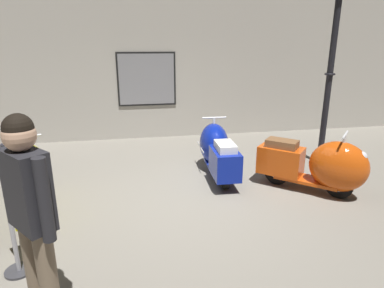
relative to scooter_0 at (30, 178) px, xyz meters
name	(u,v)px	position (x,y,z in m)	size (l,w,h in m)	color
ground_plane	(189,205)	(2.16, -0.32, -0.45)	(60.00, 60.00, 0.00)	slate
showroom_back_wall	(161,69)	(2.16, 3.46, 1.19)	(18.00, 0.24, 3.29)	#ADA89E
scooter_0	(30,178)	(0.00, 0.00, 0.00)	(0.89, 1.69, 0.99)	black
scooter_1	(217,150)	(2.86, 0.78, -0.01)	(0.54, 1.61, 0.97)	black
scooter_2	(320,165)	(4.19, -0.26, 0.00)	(1.51, 1.44, 0.99)	black
lamppost	(329,78)	(4.97, 0.95, 1.18)	(0.28, 0.28, 3.19)	black
visitor_0	(31,209)	(0.63, -2.07, 0.57)	(0.44, 0.48, 1.76)	black
info_stanchion	(12,230)	(0.21, -1.41, 0.03)	(0.36, 0.39, 1.15)	#333338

